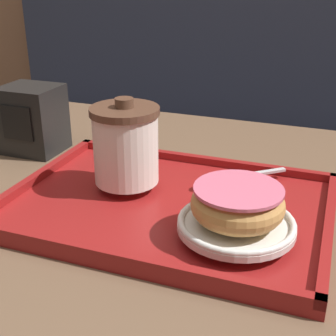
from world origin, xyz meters
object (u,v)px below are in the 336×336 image
donut_chocolate_glazed (238,203)px  napkin_dispenser (33,119)px  coffee_cup_front (126,144)px  spoon (223,177)px

donut_chocolate_glazed → napkin_dispenser: napkin_dispenser is taller
coffee_cup_front → spoon: bearing=20.8°
coffee_cup_front → spoon: coffee_cup_front is taller
napkin_dispenser → donut_chocolate_glazed: bearing=-24.2°
coffee_cup_front → spoon: 0.15m
spoon → napkin_dispenser: size_ratio=0.99×
coffee_cup_front → napkin_dispenser: (-0.23, 0.11, -0.02)m
spoon → coffee_cup_front: bearing=-19.3°
donut_chocolate_glazed → napkin_dispenser: (-0.41, 0.19, 0.00)m
coffee_cup_front → donut_chocolate_glazed: size_ratio=1.12×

